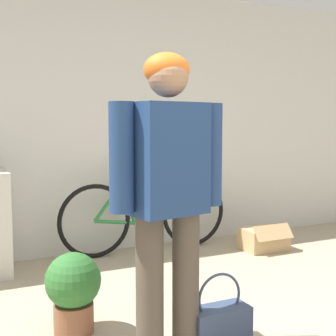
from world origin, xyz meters
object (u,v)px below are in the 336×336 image
at_px(person, 168,181).
at_px(potted_plant, 73,289).
at_px(bicycle, 146,214).
at_px(handbag, 220,323).
at_px(cardboard_box, 264,239).

distance_m(person, potted_plant, 0.93).
height_order(bicycle, handbag, bicycle).
distance_m(bicycle, cardboard_box, 1.21).
xyz_separation_m(person, cardboard_box, (1.79, 1.51, -0.85)).
height_order(person, bicycle, person).
distance_m(cardboard_box, potted_plant, 2.42).
relative_size(person, potted_plant, 3.30).
distance_m(person, bicycle, 2.16).
relative_size(person, cardboard_box, 3.68).
bearing_deg(potted_plant, bicycle, 53.24).
bearing_deg(cardboard_box, person, -139.80).
relative_size(person, bicycle, 0.93).
bearing_deg(handbag, bicycle, 79.31).
height_order(handbag, potted_plant, potted_plant).
height_order(person, cardboard_box, person).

